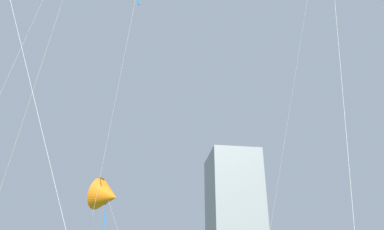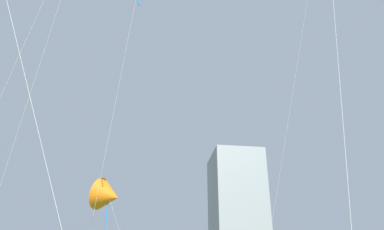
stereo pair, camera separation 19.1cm
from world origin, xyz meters
name	(u,v)px [view 2 (the right image)]	position (x,y,z in m)	size (l,w,h in m)	color
kite_flying_7	(109,196)	(-6.62, 25.85, 11.30)	(6.25, 8.57, 13.10)	silver
distant_highrise_0	(238,226)	(37.05, 130.34, 27.90)	(19.00, 22.13, 55.81)	gray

